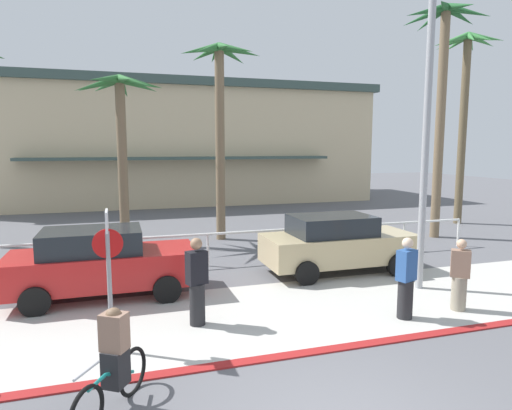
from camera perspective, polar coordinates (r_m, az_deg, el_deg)
ground_plane at (r=15.35m, az=-7.23°, el=-6.36°), size 80.00×80.00×0.00m
sidewalk_strip at (r=9.94m, az=-1.18°, el=-14.01°), size 44.00×4.00×0.02m
curb_paint at (r=8.19m, az=2.93°, el=-18.85°), size 44.00×0.24×0.03m
building_backdrop at (r=31.90m, az=-10.68°, el=7.76°), size 26.19×11.41×7.76m
rail_fence at (r=13.72m, az=-6.19°, el=-4.40°), size 18.81×0.08×1.04m
stop_sign_bike_lane at (r=8.23m, az=-18.37°, el=-6.77°), size 0.52×0.56×2.56m
streetlight_curb at (r=11.77m, az=21.74°, el=10.00°), size 0.24×2.54×7.50m
palm_tree_2 at (r=17.47m, az=-17.00°, el=11.55°), size 3.20×3.73×6.27m
palm_tree_3 at (r=17.62m, az=-4.58°, el=14.18°), size 3.16×2.90×7.57m
palm_tree_4 at (r=19.48m, az=22.72°, el=16.05°), size 3.19×3.25×9.10m
palm_tree_5 at (r=23.51m, az=25.18°, el=14.22°), size 3.32×3.24×8.87m
car_red_1 at (r=11.51m, az=-19.21°, el=-6.93°), size 4.40×2.02×1.69m
car_tan_2 at (r=13.21m, az=10.33°, el=-4.81°), size 4.40×2.02×1.69m
cyclist_teal_0 at (r=6.77m, az=-17.78°, el=-18.75°), size 1.03×1.57×1.50m
pedestrian_0 at (r=9.27m, az=-7.57°, el=-10.10°), size 0.46×0.40×1.83m
pedestrian_1 at (r=11.00m, az=24.63°, el=-8.50°), size 0.47×0.45×1.63m
pedestrian_2 at (r=10.05m, az=18.64°, el=-9.27°), size 0.46×0.41×1.77m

